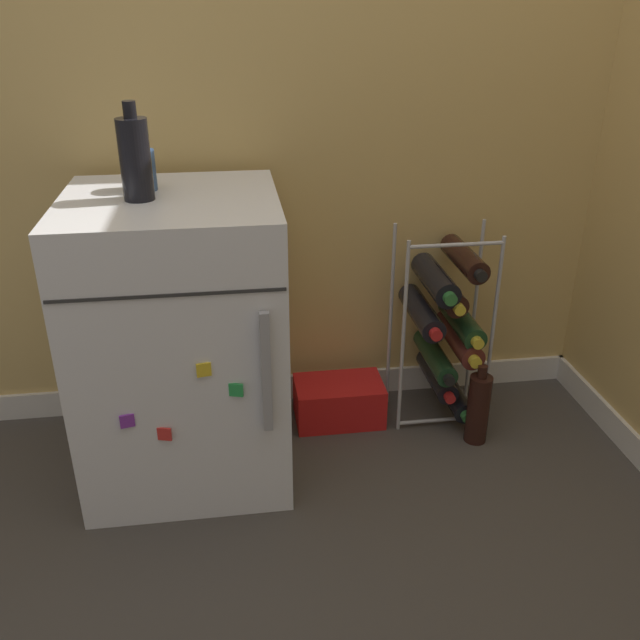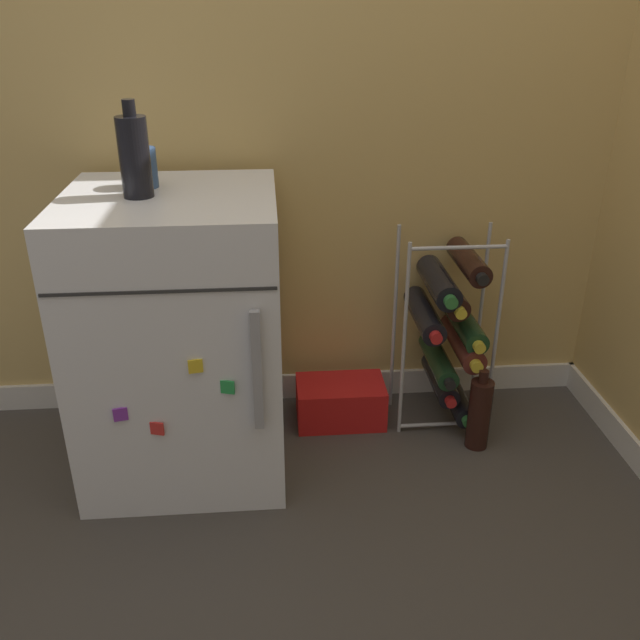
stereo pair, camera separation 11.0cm
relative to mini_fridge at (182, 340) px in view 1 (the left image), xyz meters
name	(u,v)px [view 1 (the left image)]	position (x,y,z in m)	size (l,w,h in m)	color
ground_plane	(383,514)	(0.52, -0.32, -0.41)	(14.00, 14.00, 0.00)	#423D38
wall_back	(348,16)	(0.52, 0.35, 0.83)	(6.64, 0.07, 2.50)	tan
mini_fridge	(182,340)	(0.00, 0.00, 0.00)	(0.56, 0.57, 0.82)	white
wine_rack	(445,325)	(0.82, 0.15, -0.08)	(0.30, 0.32, 0.65)	#B2B2B7
soda_box	(339,401)	(0.48, 0.16, -0.34)	(0.29, 0.18, 0.14)	red
fridge_top_cup	(140,170)	(-0.07, 0.08, 0.46)	(0.08, 0.08, 0.10)	#335184
fridge_top_bottle	(135,158)	(-0.07, -0.01, 0.52)	(0.08, 0.08, 0.24)	black
loose_bottle_floor	(478,408)	(0.89, -0.02, -0.29)	(0.07, 0.07, 0.27)	black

